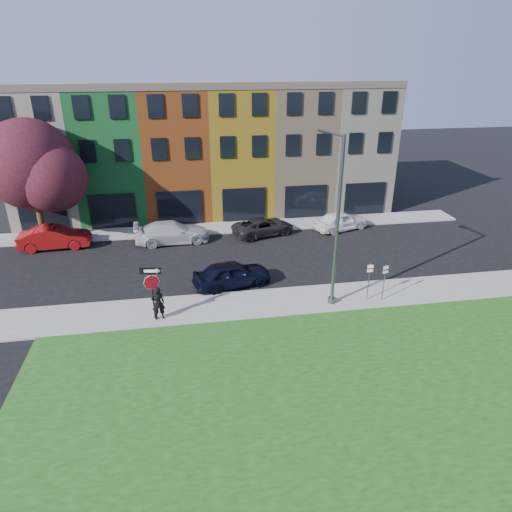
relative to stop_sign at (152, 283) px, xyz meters
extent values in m
plane|color=black|center=(6.48, -2.27, -2.16)|extent=(120.00, 120.00, 0.00)
cube|color=gray|center=(8.48, 0.73, -2.10)|extent=(40.00, 3.00, 0.12)
cube|color=gray|center=(3.48, 12.73, -2.10)|extent=(40.00, 2.40, 0.12)
cube|color=beige|center=(-8.52, 18.93, 2.84)|extent=(5.00, 10.00, 10.00)
cube|color=#248437|center=(-3.52, 18.93, 2.84)|extent=(5.00, 10.00, 10.00)
cube|color=#A84C1C|center=(1.48, 18.93, 2.84)|extent=(5.00, 10.00, 10.00)
cube|color=gold|center=(6.48, 18.93, 2.84)|extent=(5.00, 10.00, 10.00)
cube|color=#9C8465|center=(11.48, 18.93, 2.84)|extent=(5.00, 10.00, 10.00)
cube|color=#B6AD9A|center=(16.48, 18.93, 2.84)|extent=(5.00, 10.00, 10.00)
cube|color=black|center=(3.98, 13.87, -0.66)|extent=(30.00, 0.12, 2.60)
cylinder|color=black|center=(0.00, 0.02, -0.65)|extent=(0.08, 0.08, 2.77)
cylinder|color=silver|center=(0.00, 0.00, 0.04)|extent=(0.79, 0.14, 0.80)
cylinder|color=maroon|center=(0.00, -0.03, 0.04)|extent=(0.75, 0.13, 0.76)
cube|color=black|center=(0.00, 0.00, 0.65)|extent=(1.05, 0.19, 0.34)
cube|color=silver|center=(0.00, -0.03, 0.65)|extent=(0.66, 0.11, 0.14)
imported|color=black|center=(0.22, -0.02, -1.15)|extent=(0.79, 0.64, 1.79)
imported|color=black|center=(4.27, 3.15, -1.40)|extent=(3.85, 5.29, 1.52)
imported|color=maroon|center=(-7.14, 10.76, -1.38)|extent=(2.13, 4.91, 1.56)
imported|color=silver|center=(0.85, 10.52, -1.40)|extent=(2.97, 5.57, 1.52)
imported|color=black|center=(7.49, 10.92, -1.52)|extent=(4.78, 5.84, 1.28)
imported|color=white|center=(13.53, 11.02, -1.44)|extent=(4.28, 5.28, 1.45)
cylinder|color=#4B4D50|center=(9.30, 0.14, 2.39)|extent=(0.18, 0.18, 8.86)
cylinder|color=#4B4D50|center=(9.30, 0.14, -1.89)|extent=(0.40, 0.40, 0.30)
cylinder|color=#4B4D50|center=(9.11, 1.12, 6.72)|extent=(0.49, 1.99, 0.12)
cube|color=#4B4D50|center=(8.90, 2.20, 6.67)|extent=(0.35, 0.59, 0.16)
cylinder|color=#4B4D50|center=(11.29, 0.15, -0.95)|extent=(0.05, 0.05, 2.19)
cube|color=silver|center=(11.29, 0.12, -0.16)|extent=(0.32, 0.04, 0.42)
cube|color=maroon|center=(11.29, 0.10, -0.16)|extent=(0.32, 0.03, 0.06)
cylinder|color=#4B4D50|center=(12.10, -0.01, -0.98)|extent=(0.05, 0.05, 2.13)
cube|color=silver|center=(12.10, -0.04, -0.21)|extent=(0.32, 0.09, 0.42)
cube|color=maroon|center=(12.10, -0.06, -0.21)|extent=(0.31, 0.08, 0.06)
cylinder|color=black|center=(-8.20, 12.02, -0.35)|extent=(0.44, 0.44, 3.38)
sphere|color=black|center=(-8.20, 12.02, 3.45)|extent=(6.04, 6.04, 6.04)
sphere|color=black|center=(-6.68, 11.11, 2.70)|extent=(4.53, 4.53, 4.53)
sphere|color=black|center=(-9.56, 13.08, 2.85)|extent=(4.23, 4.23, 4.23)
sphere|color=black|center=(-7.89, 12.62, 4.51)|extent=(3.63, 3.63, 3.63)
camera|label=1|loc=(1.83, -20.30, 10.21)|focal=32.00mm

